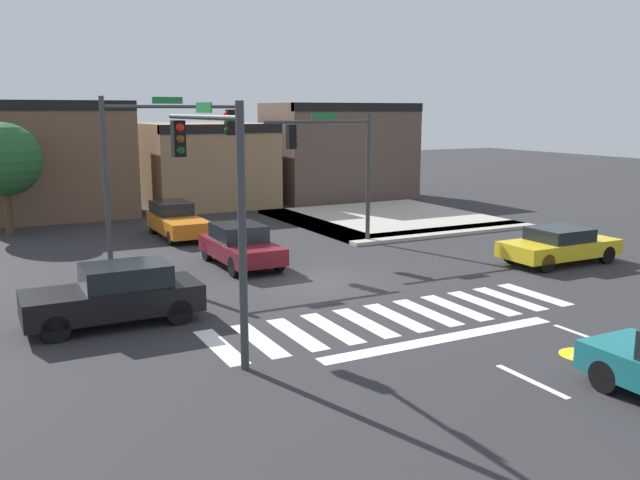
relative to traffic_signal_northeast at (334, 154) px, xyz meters
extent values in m
plane|color=#2B2B2D|center=(-3.25, -5.02, -3.80)|extent=(120.00, 120.00, 0.00)
cube|color=silver|center=(-8.29, -9.52, -3.80)|extent=(0.51, 2.74, 0.01)
cube|color=silver|center=(-7.28, -9.52, -3.80)|extent=(0.51, 2.74, 0.01)
cube|color=silver|center=(-6.27, -9.52, -3.80)|extent=(0.51, 2.74, 0.01)
cube|color=silver|center=(-5.27, -9.52, -3.80)|extent=(0.51, 2.74, 0.01)
cube|color=silver|center=(-4.26, -9.52, -3.80)|extent=(0.51, 2.74, 0.01)
cube|color=silver|center=(-3.25, -9.52, -3.80)|extent=(0.51, 2.74, 0.01)
cube|color=silver|center=(-2.24, -9.52, -3.80)|extent=(0.51, 2.74, 0.01)
cube|color=silver|center=(-1.23, -9.52, -3.80)|extent=(0.51, 2.74, 0.01)
cube|color=silver|center=(-0.23, -9.52, -3.80)|extent=(0.51, 2.74, 0.01)
cube|color=silver|center=(0.78, -9.52, -3.80)|extent=(0.51, 2.74, 0.01)
cube|color=silver|center=(1.79, -9.52, -3.80)|extent=(0.51, 2.74, 0.01)
cube|color=white|center=(-3.25, -11.52, -3.80)|extent=(6.80, 0.50, 0.01)
cube|color=white|center=(-3.25, -14.52, -3.80)|extent=(0.16, 2.00, 0.01)
cylinder|color=yellow|center=(-1.10, -13.90, -3.80)|extent=(0.99, 0.99, 0.01)
cylinder|color=white|center=(-1.33, -13.90, -3.79)|extent=(0.16, 0.16, 0.00)
cylinder|color=white|center=(-0.88, -13.90, -3.79)|extent=(0.16, 0.16, 0.00)
cube|color=white|center=(-1.10, -13.90, -3.79)|extent=(0.44, 0.04, 0.00)
cube|color=#B2AA9E|center=(5.75, 0.18, -3.73)|extent=(10.00, 1.60, 0.15)
cube|color=#B2AA9E|center=(1.55, 4.98, -3.73)|extent=(1.60, 10.00, 0.15)
cube|color=#B2AA9E|center=(5.75, 4.98, -3.73)|extent=(10.00, 10.00, 0.15)
cube|color=brown|center=(-9.30, 13.88, -0.79)|extent=(7.90, 5.81, 6.03)
cube|color=black|center=(-9.30, 11.18, 1.98)|extent=(7.90, 0.50, 0.50)
cube|color=#93704C|center=(-0.77, 14.34, -1.40)|extent=(6.94, 6.73, 4.80)
cube|color=black|center=(-0.77, 11.18, 0.75)|extent=(6.94, 0.50, 0.50)
cube|color=brown|center=(7.89, 13.70, -0.81)|extent=(8.83, 5.44, 5.98)
cube|color=black|center=(7.89, 11.18, 1.92)|extent=(8.83, 0.50, 0.50)
cylinder|color=#383A3D|center=(1.66, 0.00, -1.10)|extent=(0.18, 0.18, 5.40)
cylinder|color=#383A3D|center=(-0.69, 0.00, 1.29)|extent=(4.70, 0.12, 0.12)
cube|color=black|center=(-1.90, 0.00, 0.72)|extent=(0.32, 0.32, 0.95)
sphere|color=red|center=(-1.73, 0.00, 1.01)|extent=(0.22, 0.22, 0.22)
sphere|color=#4C330C|center=(-1.73, 0.00, 0.72)|extent=(0.22, 0.22, 0.22)
sphere|color=#0C3814|center=(-1.73, 0.00, 0.42)|extent=(0.22, 0.22, 0.22)
cube|color=#197233|center=(-0.46, 0.00, 1.51)|extent=(1.10, 0.03, 0.24)
cylinder|color=#383A3D|center=(-8.28, -11.11, -0.93)|extent=(0.18, 0.18, 5.74)
cylinder|color=#383A3D|center=(-8.28, -8.54, 1.58)|extent=(0.12, 5.14, 0.12)
cube|color=black|center=(-8.28, -6.60, 1.01)|extent=(0.32, 0.32, 0.95)
sphere|color=red|center=(-8.28, -6.77, 1.30)|extent=(0.22, 0.22, 0.22)
sphere|color=#4C330C|center=(-8.28, -6.77, 1.01)|extent=(0.22, 0.22, 0.22)
sphere|color=#0C3814|center=(-8.28, -6.77, 0.71)|extent=(0.22, 0.22, 0.22)
cube|color=#197233|center=(-8.28, -8.79, 1.80)|extent=(0.03, 1.10, 0.24)
cylinder|color=#383A3D|center=(-9.00, 0.09, -0.79)|extent=(0.18, 0.18, 6.02)
cylinder|color=#383A3D|center=(-6.46, 0.09, 1.87)|extent=(5.08, 0.12, 0.12)
cube|color=black|center=(-4.34, 0.09, 1.29)|extent=(0.32, 0.32, 0.95)
sphere|color=red|center=(-4.51, 0.09, 1.59)|extent=(0.22, 0.22, 0.22)
sphere|color=#4C330C|center=(-4.51, 0.09, 1.29)|extent=(0.22, 0.22, 0.22)
sphere|color=#0C3814|center=(-4.51, 0.09, 1.00)|extent=(0.22, 0.22, 0.22)
cube|color=#197233|center=(-6.71, 0.09, 2.09)|extent=(1.10, 0.03, 0.24)
cube|color=black|center=(-10.19, -6.60, -3.14)|extent=(4.49, 1.81, 0.70)
cube|color=black|center=(-9.83, -6.60, -2.50)|extent=(2.19, 1.59, 0.58)
cylinder|color=black|center=(-11.72, -7.39, -3.46)|extent=(0.69, 0.22, 0.69)
cylinder|color=black|center=(-11.72, -5.80, -3.46)|extent=(0.69, 0.22, 0.69)
cylinder|color=black|center=(-8.66, -7.39, -3.46)|extent=(0.69, 0.22, 0.69)
cylinder|color=black|center=(-8.66, -5.80, -3.46)|extent=(0.69, 0.22, 0.69)
cube|color=orange|center=(-5.18, 4.78, -3.20)|extent=(1.73, 4.44, 0.65)
cube|color=black|center=(-5.18, 5.85, -2.59)|extent=(1.52, 2.13, 0.57)
cylinder|color=black|center=(-4.42, 3.27, -3.50)|extent=(0.22, 0.61, 0.61)
cylinder|color=black|center=(-5.93, 3.27, -3.50)|extent=(0.22, 0.61, 0.61)
cylinder|color=black|center=(-4.42, 6.29, -3.50)|extent=(0.22, 0.61, 0.61)
cylinder|color=black|center=(-5.93, 6.29, -3.50)|extent=(0.22, 0.61, 0.61)
cube|color=gold|center=(5.79, -6.71, -3.23)|extent=(4.45, 1.95, 0.56)
cube|color=black|center=(5.76, -6.71, -2.71)|extent=(1.96, 1.71, 0.47)
cylinder|color=black|center=(4.27, -7.57, -3.47)|extent=(0.65, 0.22, 0.65)
cylinder|color=black|center=(4.27, -5.85, -3.47)|extent=(0.65, 0.22, 0.65)
cylinder|color=black|center=(7.30, -7.57, -3.47)|extent=(0.65, 0.22, 0.65)
cylinder|color=black|center=(7.30, -5.85, -3.47)|extent=(0.65, 0.22, 0.65)
cylinder|color=black|center=(-2.37, -15.61, -3.47)|extent=(0.22, 0.66, 0.66)
cube|color=maroon|center=(-4.73, -1.72, -3.19)|extent=(1.85, 4.21, 0.59)
cube|color=black|center=(-4.73, -1.48, -2.60)|extent=(1.63, 1.96, 0.59)
cylinder|color=black|center=(-3.92, -3.16, -3.44)|extent=(0.22, 0.71, 0.71)
cylinder|color=black|center=(-5.55, -3.16, -3.44)|extent=(0.22, 0.71, 0.71)
cylinder|color=black|center=(-3.92, -0.29, -3.44)|extent=(0.22, 0.71, 0.71)
cylinder|color=black|center=(-5.55, -0.29, -3.44)|extent=(0.22, 0.71, 0.71)
cylinder|color=#4C3823|center=(-11.75, 8.98, -2.40)|extent=(0.36, 0.36, 2.80)
sphere|color=#235628|center=(-11.75, 8.98, -0.40)|extent=(3.27, 3.27, 3.27)
camera|label=1|loc=(-13.33, -24.30, 1.74)|focal=38.18mm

